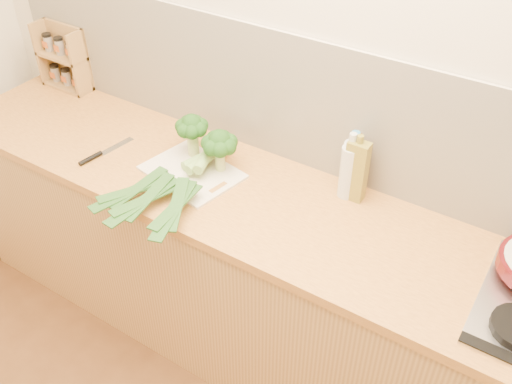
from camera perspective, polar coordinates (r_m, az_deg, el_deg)
room_shell at (r=2.17m, az=6.83°, el=8.04°), size 3.50×3.50×3.50m
counter at (r=2.43m, az=2.39°, el=-9.70°), size 3.20×0.62×0.90m
chopping_board at (r=2.30m, az=-6.41°, el=1.99°), size 0.42×0.34×0.01m
broccoli_left at (r=2.32m, az=-6.44°, el=6.41°), size 0.13×0.14×0.19m
broccoli_right at (r=2.22m, az=-3.68°, el=4.84°), size 0.14×0.15×0.18m
leek_front at (r=2.28m, az=-7.46°, el=2.42°), size 0.24×0.64×0.04m
leek_mid at (r=2.22m, az=-7.05°, el=1.97°), size 0.12×0.65×0.04m
leek_back at (r=2.19m, az=-5.94°, el=2.04°), size 0.24×0.64×0.04m
chefs_knife at (r=2.46m, az=-15.59°, el=3.56°), size 0.07×0.27×0.02m
spice_rack at (r=2.99m, az=-18.52°, el=12.35°), size 0.26×0.11×0.32m
oil_tin at (r=2.12m, az=9.98°, el=2.13°), size 0.08×0.05×0.28m
glass_bottle at (r=2.14m, az=9.28°, el=2.12°), size 0.07×0.07×0.28m
amber_bottle at (r=2.16m, az=9.84°, el=2.40°), size 0.06×0.06×0.26m
water_bottle at (r=2.17m, az=9.52°, el=2.32°), size 0.08×0.08×0.24m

